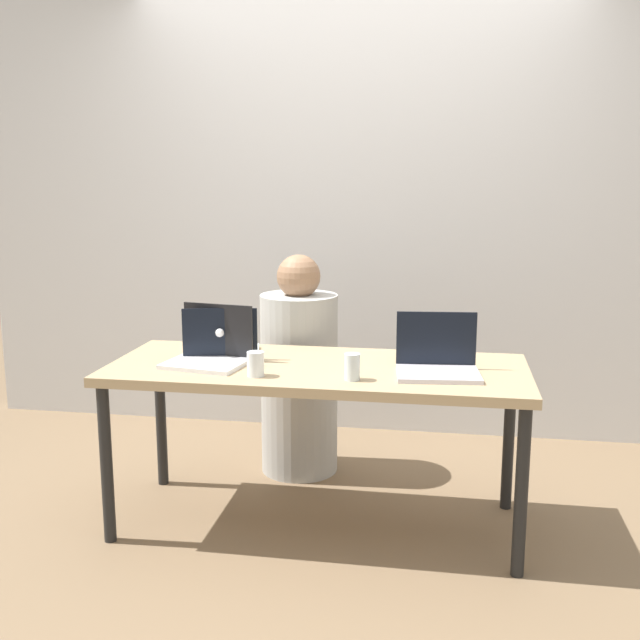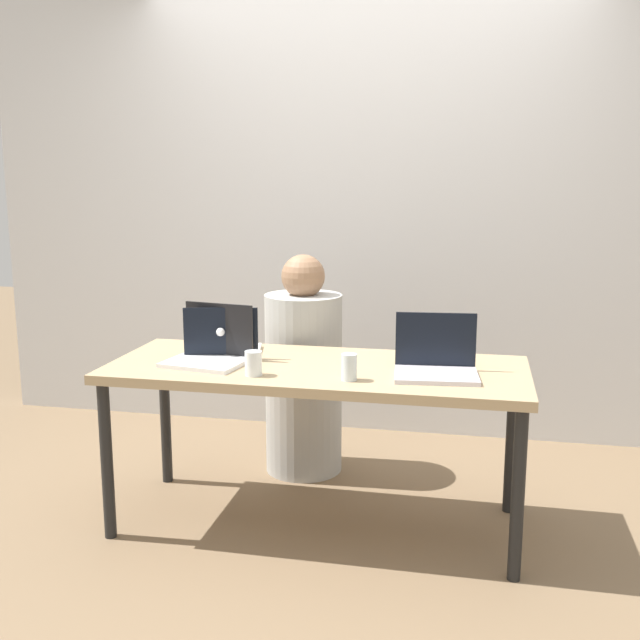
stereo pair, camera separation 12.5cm
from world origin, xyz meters
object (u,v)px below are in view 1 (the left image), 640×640
(water_glass_right, at_px, (352,369))
(water_glass_left, at_px, (256,366))
(laptop_back_left, at_px, (222,345))
(person_at_center, at_px, (299,377))
(laptop_front_left, at_px, (210,351))
(laptop_front_right, at_px, (437,361))

(water_glass_right, relative_size, water_glass_left, 1.06)
(laptop_back_left, distance_m, water_glass_right, 0.69)
(person_at_center, height_order, water_glass_right, person_at_center)
(water_glass_right, bearing_deg, laptop_front_left, 165.77)
(water_glass_left, bearing_deg, laptop_front_right, 12.75)
(laptop_back_left, xyz_separation_m, water_glass_right, (0.62, -0.30, -0.00))
(laptop_back_left, relative_size, water_glass_right, 3.48)
(water_glass_left, bearing_deg, person_at_center, 88.81)
(laptop_front_right, bearing_deg, laptop_back_left, 165.38)
(person_at_center, relative_size, water_glass_left, 11.28)
(person_at_center, distance_m, water_glass_right, 0.91)
(laptop_back_left, height_order, water_glass_right, laptop_back_left)
(laptop_front_left, bearing_deg, person_at_center, 77.65)
(laptop_front_right, distance_m, water_glass_right, 0.36)
(person_at_center, bearing_deg, water_glass_left, 78.95)
(laptop_front_right, height_order, water_glass_left, laptop_front_right)
(laptop_front_left, relative_size, water_glass_left, 3.64)
(person_at_center, height_order, laptop_front_right, person_at_center)
(laptop_front_left, distance_m, water_glass_left, 0.29)
(person_at_center, bearing_deg, laptop_back_left, 53.24)
(water_glass_left, bearing_deg, water_glass_right, 1.16)
(person_at_center, bearing_deg, laptop_front_left, 58.02)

